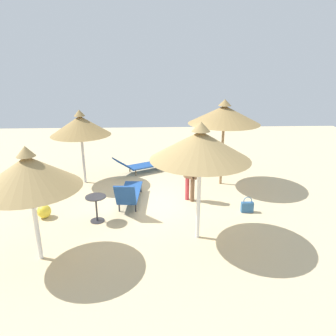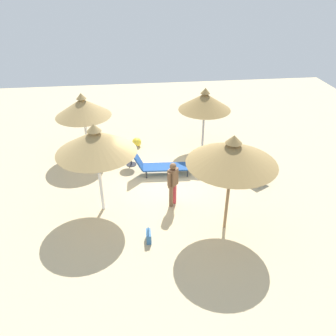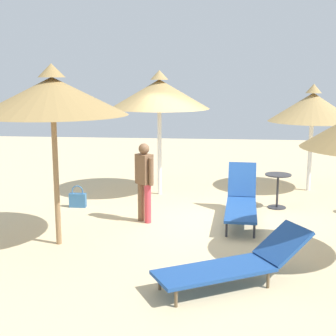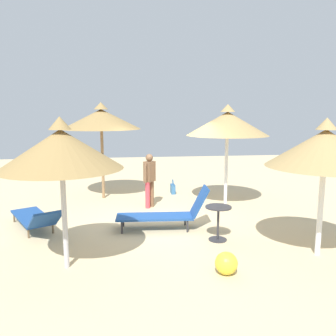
{
  "view_description": "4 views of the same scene",
  "coord_description": "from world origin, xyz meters",
  "px_view_note": "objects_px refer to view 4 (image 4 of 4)",
  "views": [
    {
      "loc": [
        -8.79,
        0.06,
        4.22
      ],
      "look_at": [
        0.24,
        -0.31,
        1.14
      ],
      "focal_mm": 33.88,
      "sensor_mm": 36.0,
      "label": 1
    },
    {
      "loc": [
        -0.79,
        -9.77,
        6.74
      ],
      "look_at": [
        0.34,
        -0.16,
        0.87
      ],
      "focal_mm": 36.37,
      "sensor_mm": 36.0,
      "label": 2
    },
    {
      "loc": [
        9.34,
        0.35,
        2.83
      ],
      "look_at": [
        -0.02,
        -0.59,
        1.0
      ],
      "focal_mm": 51.44,
      "sensor_mm": 36.0,
      "label": 3
    },
    {
      "loc": [
        1.03,
        8.42,
        2.71
      ],
      "look_at": [
        0.0,
        0.13,
        1.33
      ],
      "focal_mm": 36.24,
      "sensor_mm": 36.0,
      "label": 4
    }
  ],
  "objects_px": {
    "parasol_umbrella_near_left": "(227,124)",
    "parasol_umbrella_center": "(325,148)",
    "person_standing_back": "(150,177)",
    "handbag": "(173,188)",
    "beach_ball": "(226,263)",
    "lounge_chair_front": "(36,218)",
    "side_table_round": "(218,217)",
    "lounge_chair_near_right": "(167,212)",
    "parasol_umbrella_far_left": "(61,149)",
    "parasol_umbrella_edge": "(101,119)"
  },
  "relations": [
    {
      "from": "parasol_umbrella_center",
      "to": "handbag",
      "type": "height_order",
      "value": "parasol_umbrella_center"
    },
    {
      "from": "person_standing_back",
      "to": "parasol_umbrella_near_left",
      "type": "bearing_deg",
      "value": 179.02
    },
    {
      "from": "side_table_round",
      "to": "handbag",
      "type": "bearing_deg",
      "value": -84.93
    },
    {
      "from": "parasol_umbrella_near_left",
      "to": "parasol_umbrella_center",
      "type": "bearing_deg",
      "value": 101.64
    },
    {
      "from": "parasol_umbrella_far_left",
      "to": "side_table_round",
      "type": "height_order",
      "value": "parasol_umbrella_far_left"
    },
    {
      "from": "parasol_umbrella_far_left",
      "to": "beach_ball",
      "type": "relative_size",
      "value": 6.84
    },
    {
      "from": "lounge_chair_near_right",
      "to": "beach_ball",
      "type": "bearing_deg",
      "value": 106.94
    },
    {
      "from": "parasol_umbrella_center",
      "to": "handbag",
      "type": "xyz_separation_m",
      "value": [
        2.08,
        -5.26,
        -1.88
      ]
    },
    {
      "from": "parasol_umbrella_far_left",
      "to": "handbag",
      "type": "relative_size",
      "value": 5.47
    },
    {
      "from": "lounge_chair_near_right",
      "to": "beach_ball",
      "type": "xyz_separation_m",
      "value": [
        -0.71,
        2.34,
        -0.21
      ]
    },
    {
      "from": "beach_ball",
      "to": "parasol_umbrella_far_left",
      "type": "bearing_deg",
      "value": -12.22
    },
    {
      "from": "side_table_round",
      "to": "beach_ball",
      "type": "bearing_deg",
      "value": 79.91
    },
    {
      "from": "lounge_chair_front",
      "to": "parasol_umbrella_center",
      "type": "bearing_deg",
      "value": 160.55
    },
    {
      "from": "handbag",
      "to": "parasol_umbrella_near_left",
      "type": "bearing_deg",
      "value": 129.24
    },
    {
      "from": "parasol_umbrella_edge",
      "to": "side_table_round",
      "type": "height_order",
      "value": "parasol_umbrella_edge"
    },
    {
      "from": "parasol_umbrella_far_left",
      "to": "person_standing_back",
      "type": "xyz_separation_m",
      "value": [
        -1.72,
        -3.64,
        -1.22
      ]
    },
    {
      "from": "parasol_umbrella_near_left",
      "to": "parasol_umbrella_center",
      "type": "relative_size",
      "value": 1.12
    },
    {
      "from": "side_table_round",
      "to": "parasol_umbrella_center",
      "type": "bearing_deg",
      "value": 150.33
    },
    {
      "from": "parasol_umbrella_center",
      "to": "side_table_round",
      "type": "xyz_separation_m",
      "value": [
        1.7,
        -0.97,
        -1.55
      ]
    },
    {
      "from": "lounge_chair_front",
      "to": "side_table_round",
      "type": "xyz_separation_m",
      "value": [
        -4.0,
        1.04,
        0.18
      ]
    },
    {
      "from": "parasol_umbrella_center",
      "to": "parasol_umbrella_far_left",
      "type": "bearing_deg",
      "value": -0.38
    },
    {
      "from": "parasol_umbrella_near_left",
      "to": "beach_ball",
      "type": "bearing_deg",
      "value": 73.7
    },
    {
      "from": "lounge_chair_near_right",
      "to": "parasol_umbrella_edge",
      "type": "bearing_deg",
      "value": -62.02
    },
    {
      "from": "lounge_chair_near_right",
      "to": "lounge_chair_front",
      "type": "bearing_deg",
      "value": -4.26
    },
    {
      "from": "beach_ball",
      "to": "lounge_chair_front",
      "type": "bearing_deg",
      "value": -34.6
    },
    {
      "from": "person_standing_back",
      "to": "beach_ball",
      "type": "distance_m",
      "value": 4.39
    },
    {
      "from": "person_standing_back",
      "to": "lounge_chair_front",
      "type": "bearing_deg",
      "value": 31.28
    },
    {
      "from": "parasol_umbrella_center",
      "to": "handbag",
      "type": "relative_size",
      "value": 5.41
    },
    {
      "from": "parasol_umbrella_near_left",
      "to": "handbag",
      "type": "relative_size",
      "value": 6.07
    },
    {
      "from": "parasol_umbrella_far_left",
      "to": "handbag",
      "type": "distance_m",
      "value": 6.15
    },
    {
      "from": "parasol_umbrella_near_left",
      "to": "person_standing_back",
      "type": "height_order",
      "value": "parasol_umbrella_near_left"
    },
    {
      "from": "parasol_umbrella_far_left",
      "to": "person_standing_back",
      "type": "distance_m",
      "value": 4.2
    },
    {
      "from": "lounge_chair_front",
      "to": "person_standing_back",
      "type": "distance_m",
      "value": 3.24
    },
    {
      "from": "parasol_umbrella_near_left",
      "to": "parasol_umbrella_center",
      "type": "height_order",
      "value": "parasol_umbrella_near_left"
    },
    {
      "from": "parasol_umbrella_center",
      "to": "person_standing_back",
      "type": "bearing_deg",
      "value": -51.0
    },
    {
      "from": "lounge_chair_front",
      "to": "lounge_chair_near_right",
      "type": "distance_m",
      "value": 3.02
    },
    {
      "from": "parasol_umbrella_far_left",
      "to": "beach_ball",
      "type": "xyz_separation_m",
      "value": [
        -2.72,
        0.59,
        -1.9
      ]
    },
    {
      "from": "lounge_chair_front",
      "to": "handbag",
      "type": "bearing_deg",
      "value": -138.03
    },
    {
      "from": "parasol_umbrella_edge",
      "to": "beach_ball",
      "type": "relative_size",
      "value": 7.79
    },
    {
      "from": "parasol_umbrella_near_left",
      "to": "handbag",
      "type": "distance_m",
      "value": 3.05
    },
    {
      "from": "beach_ball",
      "to": "side_table_round",
      "type": "bearing_deg",
      "value": -100.09
    },
    {
      "from": "parasol_umbrella_near_left",
      "to": "lounge_chair_near_right",
      "type": "distance_m",
      "value": 3.33
    },
    {
      "from": "handbag",
      "to": "side_table_round",
      "type": "xyz_separation_m",
      "value": [
        -0.38,
        4.29,
        0.33
      ]
    },
    {
      "from": "person_standing_back",
      "to": "handbag",
      "type": "height_order",
      "value": "person_standing_back"
    },
    {
      "from": "parasol_umbrella_near_left",
      "to": "beach_ball",
      "type": "xyz_separation_m",
      "value": [
        1.22,
        4.19,
        -2.19
      ]
    },
    {
      "from": "parasol_umbrella_edge",
      "to": "lounge_chair_front",
      "type": "height_order",
      "value": "parasol_umbrella_edge"
    },
    {
      "from": "side_table_round",
      "to": "lounge_chair_front",
      "type": "bearing_deg",
      "value": -14.63
    },
    {
      "from": "person_standing_back",
      "to": "handbag",
      "type": "xyz_separation_m",
      "value": [
        -0.89,
        -1.59,
        -0.71
      ]
    },
    {
      "from": "parasol_umbrella_near_left",
      "to": "parasol_umbrella_center",
      "type": "xyz_separation_m",
      "value": [
        -0.75,
        3.63,
        -0.33
      ]
    },
    {
      "from": "parasol_umbrella_center",
      "to": "lounge_chair_front",
      "type": "height_order",
      "value": "parasol_umbrella_center"
    }
  ]
}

